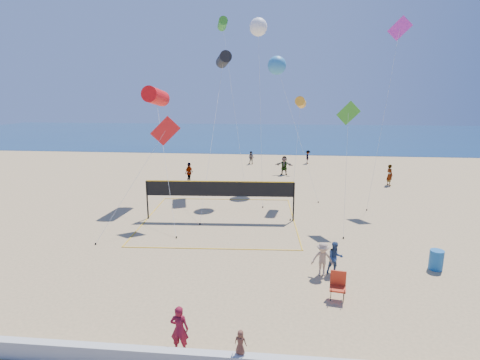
# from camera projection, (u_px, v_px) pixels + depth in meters

# --- Properties ---
(ground) EXTENTS (120.00, 120.00, 0.00)m
(ground) POSITION_uv_depth(u_px,v_px,m) (253.00, 314.00, 13.83)
(ground) COLOR tan
(ground) RESTS_ON ground
(ocean) EXTENTS (140.00, 50.00, 0.03)m
(ocean) POSITION_uv_depth(u_px,v_px,m) (273.00, 135.00, 73.93)
(ocean) COLOR navy
(ocean) RESTS_ON ground
(woman) EXTENTS (0.58, 0.38, 1.58)m
(woman) POSITION_uv_depth(u_px,v_px,m) (179.00, 329.00, 11.67)
(woman) COLOR maroon
(woman) RESTS_ON ground
(toddler) EXTENTS (0.40, 0.30, 0.75)m
(toddler) POSITION_uv_depth(u_px,v_px,m) (240.00, 342.00, 10.78)
(toddler) COLOR brown
(toddler) RESTS_ON seawall
(bystander_a) EXTENTS (0.82, 0.70, 1.49)m
(bystander_a) POSITION_uv_depth(u_px,v_px,m) (335.00, 258.00, 16.84)
(bystander_a) COLOR navy
(bystander_a) RESTS_ON ground
(bystander_b) EXTENTS (1.03, 0.64, 1.54)m
(bystander_b) POSITION_uv_depth(u_px,v_px,m) (323.00, 259.00, 16.66)
(bystander_b) COLOR tan
(bystander_b) RESTS_ON ground
(far_person_0) EXTENTS (0.83, 1.18, 1.86)m
(far_person_0) POSITION_uv_depth(u_px,v_px,m) (189.00, 173.00, 34.00)
(far_person_0) COLOR gray
(far_person_0) RESTS_ON ground
(far_person_1) EXTENTS (1.81, 0.81, 1.88)m
(far_person_1) POSITION_uv_depth(u_px,v_px,m) (284.00, 165.00, 37.38)
(far_person_1) COLOR gray
(far_person_1) RESTS_ON ground
(far_person_2) EXTENTS (0.66, 0.80, 1.87)m
(far_person_2) POSITION_uv_depth(u_px,v_px,m) (390.00, 175.00, 33.05)
(far_person_2) COLOR gray
(far_person_2) RESTS_ON ground
(far_person_3) EXTENTS (0.84, 0.72, 1.49)m
(far_person_3) POSITION_uv_depth(u_px,v_px,m) (251.00, 158.00, 42.99)
(far_person_3) COLOR gray
(far_person_3) RESTS_ON ground
(far_person_4) EXTENTS (0.68, 1.05, 1.54)m
(far_person_4) POSITION_uv_depth(u_px,v_px,m) (308.00, 157.00, 43.37)
(far_person_4) COLOR gray
(far_person_4) RESTS_ON ground
(camp_chair) EXTENTS (0.70, 0.83, 1.26)m
(camp_chair) POSITION_uv_depth(u_px,v_px,m) (338.00, 284.00, 14.73)
(camp_chair) COLOR red
(camp_chair) RESTS_ON ground
(trash_barrel) EXTENTS (0.62, 0.62, 0.93)m
(trash_barrel) POSITION_uv_depth(u_px,v_px,m) (436.00, 260.00, 17.28)
(trash_barrel) COLOR #185A9C
(trash_barrel) RESTS_ON ground
(volleyball_net) EXTENTS (10.10, 9.96, 2.57)m
(volleyball_net) POSITION_uv_depth(u_px,v_px,m) (220.00, 193.00, 23.81)
(volleyball_net) COLOR black
(volleyball_net) RESTS_ON ground
(kite_0) EXTENTS (3.92, 8.95, 8.51)m
(kite_0) POSITION_uv_depth(u_px,v_px,m) (156.00, 96.00, 26.94)
(kite_0) COLOR red
(kite_0) RESTS_ON ground
(kite_1) EXTENTS (1.61, 10.71, 11.25)m
(kite_1) POSITION_uv_depth(u_px,v_px,m) (224.00, 60.00, 29.98)
(kite_1) COLOR black
(kite_1) RESTS_ON ground
(kite_2) EXTENTS (1.18, 5.65, 7.79)m
(kite_2) POSITION_uv_depth(u_px,v_px,m) (301.00, 103.00, 26.90)
(kite_2) COLOR #F6A223
(kite_2) RESTS_ON ground
(kite_3) EXTENTS (3.80, 4.52, 6.66)m
(kite_3) POSITION_uv_depth(u_px,v_px,m) (163.00, 135.00, 22.70)
(kite_3) COLOR red
(kite_3) RESTS_ON ground
(kite_4) EXTENTS (1.31, 3.50, 7.56)m
(kite_4) POSITION_uv_depth(u_px,v_px,m) (348.00, 120.00, 22.35)
(kite_4) COLOR #369226
(kite_4) RESTS_ON ground
(kite_5) EXTENTS (2.97, 3.87, 13.30)m
(kite_5) POSITION_uv_depth(u_px,v_px,m) (398.00, 39.00, 26.44)
(kite_5) COLOR #CA2DB8
(kite_5) RESTS_ON ground
(kite_6) EXTENTS (1.62, 5.74, 13.61)m
(kite_6) POSITION_uv_depth(u_px,v_px,m) (258.00, 27.00, 28.62)
(kite_6) COLOR white
(kite_6) RESTS_ON ground
(kite_7) EXTENTS (4.21, 6.17, 11.01)m
(kite_7) POSITION_uv_depth(u_px,v_px,m) (277.00, 65.00, 31.08)
(kite_7) COLOR #3181C0
(kite_7) RESTS_ON ground
(kite_8) EXTENTS (3.52, 8.51, 14.83)m
(kite_8) POSITION_uv_depth(u_px,v_px,m) (223.00, 24.00, 34.77)
(kite_8) COLOR #369226
(kite_8) RESTS_ON ground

